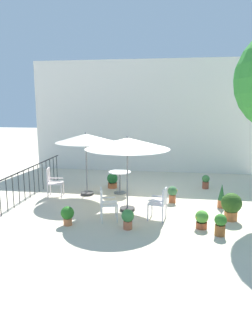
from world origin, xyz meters
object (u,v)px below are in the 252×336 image
object	(u,v)px
patio_umbrella_1	(127,144)
patio_chair_0	(160,201)
potted_plant_3	(172,193)
patio_umbrella_0	(86,139)
potted_plant_1	(112,180)
potted_plant_6	(128,218)
potted_plant_4	(231,205)
patio_chair_1	(53,180)
potted_plant_5	(202,219)
potted_plant_7	(68,215)
potted_plant_0	(206,181)
patio_chair_2	(106,202)
potted_plant_8	(220,224)
cafe_table_0	(120,178)
potted_plant_2	(222,196)

from	to	relation	value
patio_umbrella_1	patio_chair_0	xyz separation A→B (m)	(0.97, -0.61, -1.45)
patio_chair_0	potted_plant_3	size ratio (longest dim) A/B	1.66
patio_umbrella_0	potted_plant_1	bearing A→B (deg)	55.68
potted_plant_1	potted_plant_6	xyz separation A→B (m)	(1.12, -3.80, 0.00)
potted_plant_4	potted_plant_6	bearing A→B (deg)	-159.07
patio_chair_1	patio_chair_0	bearing A→B (deg)	-24.17
potted_plant_3	patio_umbrella_0	bearing A→B (deg)	171.20
potted_plant_4	potted_plant_6	distance (m)	2.84
patio_umbrella_1	potted_plant_1	distance (m)	3.08
potted_plant_5	potted_plant_6	bearing A→B (deg)	-170.26
patio_umbrella_0	potted_plant_6	world-z (taller)	patio_umbrella_0
patio_chair_1	potted_plant_7	xyz separation A→B (m)	(1.33, -2.40, -0.27)
patio_chair_0	potted_plant_5	world-z (taller)	patio_chair_0
potted_plant_1	patio_chair_1	bearing A→B (deg)	-142.15
potted_plant_0	potted_plant_4	world-z (taller)	potted_plant_4
potted_plant_0	potted_plant_6	distance (m)	4.79
patio_umbrella_1	patio_chair_2	world-z (taller)	patio_umbrella_1
potted_plant_0	patio_umbrella_0	bearing A→B (deg)	-161.01
patio_umbrella_0	potted_plant_8	xyz separation A→B (m)	(4.04, -2.86, -1.64)
patio_chair_0	potted_plant_1	xyz separation A→B (m)	(-1.88, 3.02, -0.23)
patio_umbrella_0	patio_chair_0	distance (m)	3.56
patio_chair_1	potted_plant_7	size ratio (longest dim) A/B	1.97
patio_umbrella_1	cafe_table_0	xyz separation A→B (m)	(-0.52, 1.75, -1.43)
potted_plant_2	patio_umbrella_1	bearing A→B (deg)	-166.58
cafe_table_0	potted_plant_1	bearing A→B (deg)	120.41
potted_plant_2	potted_plant_5	size ratio (longest dim) A/B	1.56
potted_plant_2	potted_plant_5	world-z (taller)	potted_plant_2
potted_plant_2	potted_plant_4	world-z (taller)	potted_plant_4
patio_chair_2	patio_chair_0	bearing A→B (deg)	11.50
potted_plant_3	potted_plant_5	bearing A→B (deg)	-70.17
patio_chair_1	potted_plant_8	distance (m)	5.70
patio_umbrella_0	potted_plant_4	distance (m)	5.04
potted_plant_2	potted_plant_4	xyz separation A→B (m)	(0.10, -1.03, 0.06)
potted_plant_6	potted_plant_8	size ratio (longest dim) A/B	0.95
patio_chair_0	potted_plant_2	xyz separation A→B (m)	(1.79, 1.27, -0.16)
patio_chair_2	potted_plant_7	xyz separation A→B (m)	(-0.91, -0.47, -0.24)
potted_plant_0	potted_plant_7	size ratio (longest dim) A/B	1.03
patio_umbrella_0	potted_plant_4	bearing A→B (deg)	-21.60
patio_umbrella_0	potted_plant_7	distance (m)	3.23
patio_chair_1	potted_plant_5	distance (m)	5.18
potted_plant_0	patio_chair_1	bearing A→B (deg)	-161.09
potted_plant_2	potted_plant_8	world-z (taller)	potted_plant_2
patio_umbrella_1	potted_plant_0	bearing A→B (deg)	48.24
patio_umbrella_1	cafe_table_0	size ratio (longest dim) A/B	3.14
potted_plant_5	potted_plant_7	size ratio (longest dim) A/B	0.94
potted_plant_5	patio_chair_0	bearing A→B (deg)	156.42
cafe_table_0	potted_plant_5	size ratio (longest dim) A/B	1.65
patio_umbrella_1	potted_plant_8	xyz separation A→B (m)	(2.43, -1.46, -1.68)
potted_plant_2	potted_plant_5	bearing A→B (deg)	-112.77
potted_plant_3	potted_plant_7	xyz separation A→B (m)	(-2.66, -2.31, -0.02)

